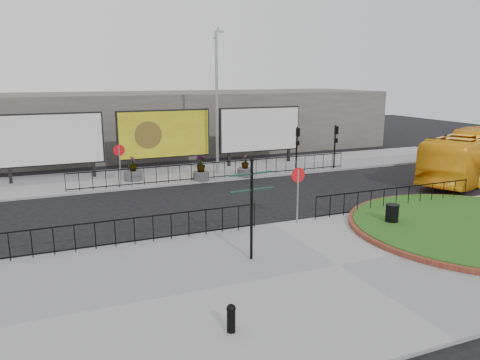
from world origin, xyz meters
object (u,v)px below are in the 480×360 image
lamp_post (217,101)px  bollard (231,317)px  planter_a (133,173)px  bus (472,155)px  billboard_mid (164,134)px  litter_bin (392,215)px  planter_c (245,169)px  planter_b (201,171)px  fingerpost_sign (252,199)px

lamp_post → bollard: bearing=-109.2°
bollard → planter_a: (0.93, 18.50, 0.06)m
lamp_post → bus: size_ratio=0.83×
bollard → bus: 23.29m
billboard_mid → litter_bin: size_ratio=6.43×
planter_a → planter_c: (6.78, -1.60, -0.01)m
bus → planter_b: size_ratio=7.26×
planter_c → bollard: bearing=-114.5°
litter_bin → planter_b: (-4.67, 11.74, 0.07)m
litter_bin → bus: 12.55m
litter_bin → bus: bus is taller
planter_b → bollard: bearing=-105.7°
fingerpost_sign → litter_bin: size_ratio=3.74×
lamp_post → litter_bin: bearing=-77.4°
lamp_post → planter_b: bearing=-136.3°
planter_b → bus: bearing=-20.6°
bus → planter_b: bus is taller
bollard → fingerpost_sign: bearing=59.8°
litter_bin → planter_c: bearing=98.3°
planter_b → fingerpost_sign: bearing=-100.4°
bollard → bus: bus is taller
bus → planter_c: (-12.81, 5.94, -0.97)m
bus → planter_c: size_ratio=8.02×
billboard_mid → planter_a: bearing=-141.7°
planter_b → billboard_mid: bearing=110.5°
billboard_mid → bus: size_ratio=0.56×
bus → planter_c: bearing=40.5°
bus → fingerpost_sign: bearing=85.9°
lamp_post → litter_bin: 14.31m
planter_a → planter_b: bearing=-22.7°
billboard_mid → planter_b: size_ratio=4.06×
lamp_post → litter_bin: (2.99, -13.34, -4.22)m
bollard → bus: bearing=28.1°
billboard_mid → planter_b: bearing=-69.5°
lamp_post → planter_b: (-1.67, -1.60, -4.15)m
billboard_mid → planter_c: bearing=-39.8°
planter_a → planter_b: 4.15m
bollard → litter_bin: bearing=28.7°
billboard_mid → planter_b: (1.33, -3.57, -1.93)m
fingerpost_sign → bollard: size_ratio=4.78×
fingerpost_sign → litter_bin: (7.00, 0.99, -1.69)m
planter_a → fingerpost_sign: bearing=-84.0°
billboard_mid → planter_a: (-2.50, -1.97, -2.01)m
lamp_post → fingerpost_sign: bearing=-105.6°
billboard_mid → lamp_post: bearing=-33.3°
planter_a → planter_c: bearing=-13.3°
billboard_mid → bus: billboard_mid is taller
bus → lamp_post: bearing=37.2°
lamp_post → fingerpost_sign: lamp_post is taller
bus → planter_c: bus is taller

